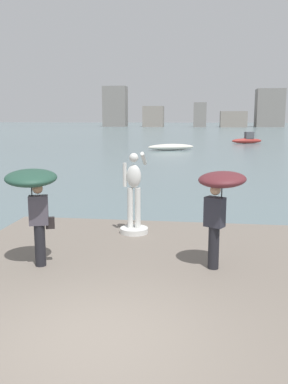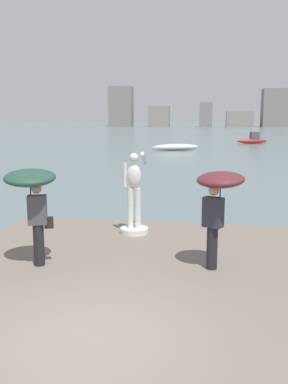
{
  "view_description": "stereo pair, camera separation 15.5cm",
  "coord_description": "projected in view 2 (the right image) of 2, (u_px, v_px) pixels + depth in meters",
  "views": [
    {
      "loc": [
        1.44,
        -5.36,
        3.46
      ],
      "look_at": [
        0.0,
        5.12,
        1.55
      ],
      "focal_mm": 39.3,
      "sensor_mm": 36.0,
      "label": 1
    },
    {
      "loc": [
        1.6,
        -5.34,
        3.46
      ],
      "look_at": [
        0.0,
        5.12,
        1.55
      ],
      "focal_mm": 39.3,
      "sensor_mm": 36.0,
      "label": 2
    }
  ],
  "objects": [
    {
      "name": "ground_plane",
      "position": [
        193.0,
        149.0,
        44.96
      ],
      "size": [
        400.0,
        400.0,
        0.0
      ],
      "primitive_type": "plane",
      "color": "slate"
    },
    {
      "name": "pier",
      "position": [
        117.0,
        294.0,
        7.8
      ],
      "size": [
        7.9,
        9.69,
        0.4
      ],
      "primitive_type": "cube",
      "color": "#70665B",
      "rests_on": "ground"
    },
    {
      "name": "statue_white_figure",
      "position": [
        134.0,
        202.0,
        11.05
      ],
      "size": [
        0.74,
        0.93,
        2.16
      ],
      "color": "silver",
      "rests_on": "pier"
    },
    {
      "name": "onlooker_left",
      "position": [
        32.0,
        189.0,
        8.5
      ],
      "size": [
        1.32,
        1.34,
        2.05
      ],
      "color": "black",
      "rests_on": "pier"
    },
    {
      "name": "onlooker_right",
      "position": [
        218.0,
        194.0,
        8.25
      ],
      "size": [
        1.28,
        1.29,
        2.02
      ],
      "color": "black",
      "rests_on": "pier"
    },
    {
      "name": "boat_near",
      "position": [
        253.0,
        140.0,
        54.39
      ],
      "size": [
        4.17,
        2.1,
        1.49
      ],
      "color": "#9E2D28",
      "rests_on": "ground"
    },
    {
      "name": "boat_mid",
      "position": [
        176.0,
        147.0,
        43.58
      ],
      "size": [
        5.02,
        2.97,
        0.65
      ],
      "color": "silver",
      "rests_on": "ground"
    },
    {
      "name": "distant_skyline",
      "position": [
        209.0,
        111.0,
        140.34
      ],
      "size": [
        60.31,
        10.69,
        13.62
      ],
      "color": "gray",
      "rests_on": "ground"
    }
  ]
}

